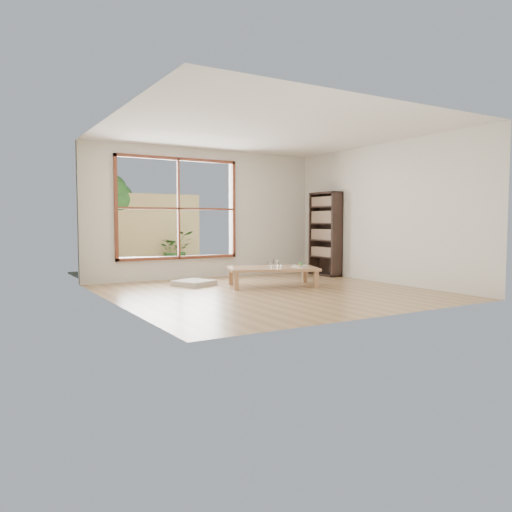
# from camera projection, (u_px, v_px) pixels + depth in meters

# --- Properties ---
(ground) EXTENTS (5.00, 5.00, 0.00)m
(ground) POSITION_uv_depth(u_px,v_px,m) (269.00, 292.00, 8.16)
(ground) COLOR tan
(ground) RESTS_ON ground
(low_table) EXTENTS (1.75, 1.36, 0.34)m
(low_table) POSITION_uv_depth(u_px,v_px,m) (272.00, 269.00, 8.84)
(low_table) COLOR #AE7954
(low_table) RESTS_ON ground
(floor_cushion) EXTENTS (0.79, 0.79, 0.09)m
(floor_cushion) POSITION_uv_depth(u_px,v_px,m) (194.00, 283.00, 8.98)
(floor_cushion) COLOR beige
(floor_cushion) RESTS_ON ground
(bookshelf) EXTENTS (0.28, 0.79, 1.76)m
(bookshelf) POSITION_uv_depth(u_px,v_px,m) (325.00, 234.00, 10.56)
(bookshelf) COLOR #32211B
(bookshelf) RESTS_ON ground
(glass_tall) EXTENTS (0.09, 0.09, 0.16)m
(glass_tall) POSITION_uv_depth(u_px,v_px,m) (275.00, 263.00, 8.73)
(glass_tall) COLOR silver
(glass_tall) RESTS_ON low_table
(glass_mid) EXTENTS (0.06, 0.06, 0.09)m
(glass_mid) POSITION_uv_depth(u_px,v_px,m) (279.00, 265.00, 8.82)
(glass_mid) COLOR silver
(glass_mid) RESTS_ON low_table
(glass_short) EXTENTS (0.07, 0.07, 0.09)m
(glass_short) POSITION_uv_depth(u_px,v_px,m) (274.00, 264.00, 9.02)
(glass_short) COLOR silver
(glass_short) RESTS_ON low_table
(glass_small) EXTENTS (0.07, 0.07, 0.09)m
(glass_small) POSITION_uv_depth(u_px,v_px,m) (269.00, 264.00, 8.87)
(glass_small) COLOR silver
(glass_small) RESTS_ON low_table
(food_tray) EXTENTS (0.30, 0.25, 0.08)m
(food_tray) POSITION_uv_depth(u_px,v_px,m) (300.00, 266.00, 8.91)
(food_tray) COLOR white
(food_tray) RESTS_ON low_table
(deck) EXTENTS (2.80, 2.00, 0.05)m
(deck) POSITION_uv_depth(u_px,v_px,m) (159.00, 274.00, 10.90)
(deck) COLOR #312923
(deck) RESTS_ON ground
(garden_bench) EXTENTS (1.20, 0.78, 0.37)m
(garden_bench) POSITION_uv_depth(u_px,v_px,m) (141.00, 260.00, 10.56)
(garden_bench) COLOR #32211B
(garden_bench) RESTS_ON deck
(bamboo_fence) EXTENTS (2.80, 0.06, 1.80)m
(bamboo_fence) POSITION_uv_depth(u_px,v_px,m) (144.00, 232.00, 11.70)
(bamboo_fence) COLOR tan
(bamboo_fence) RESTS_ON ground
(shrub_right) EXTENTS (0.84, 0.74, 0.90)m
(shrub_right) POSITION_uv_depth(u_px,v_px,m) (176.00, 249.00, 11.95)
(shrub_right) COLOR #2E6123
(shrub_right) RESTS_ON deck
(shrub_left) EXTENTS (0.60, 0.53, 0.91)m
(shrub_left) POSITION_uv_depth(u_px,v_px,m) (108.00, 252.00, 11.02)
(shrub_left) COLOR #2E6123
(shrub_left) RESTS_ON deck
(garden_tree) EXTENTS (1.04, 0.85, 2.22)m
(garden_tree) POSITION_uv_depth(u_px,v_px,m) (111.00, 201.00, 11.56)
(garden_tree) COLOR #4C3D2D
(garden_tree) RESTS_ON ground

